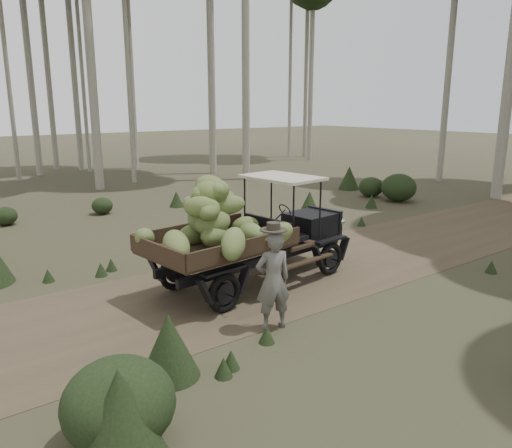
# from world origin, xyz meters

# --- Properties ---
(ground) EXTENTS (120.00, 120.00, 0.00)m
(ground) POSITION_xyz_m (0.00, 0.00, 0.00)
(ground) COLOR #473D2B
(ground) RESTS_ON ground
(dirt_track) EXTENTS (70.00, 4.00, 0.01)m
(dirt_track) POSITION_xyz_m (0.00, 0.00, 0.00)
(dirt_track) COLOR brown
(dirt_track) RESTS_ON ground
(banana_truck) EXTENTS (5.18, 2.64, 2.53)m
(banana_truck) POSITION_xyz_m (-1.85, -0.03, 1.40)
(banana_truck) COLOR black
(banana_truck) RESTS_ON ground
(farmer) EXTENTS (0.72, 0.57, 1.88)m
(farmer) POSITION_xyz_m (-2.37, -1.97, 0.89)
(farmer) COLOR #5E5C56
(farmer) RESTS_ON ground
(undergrowth) EXTENTS (21.13, 19.87, 1.39)m
(undergrowth) POSITION_xyz_m (-0.02, -1.82, 0.53)
(undergrowth) COLOR #233319
(undergrowth) RESTS_ON ground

